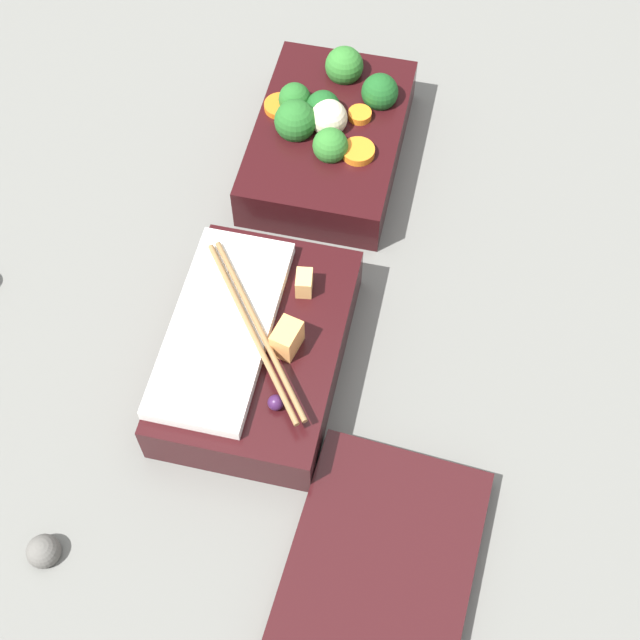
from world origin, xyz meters
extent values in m
plane|color=slate|center=(0.00, 0.00, 0.00)|extent=(3.00, 3.00, 0.00)
cube|color=black|center=(-0.15, 0.00, 0.02)|extent=(0.22, 0.14, 0.05)
sphere|color=#19511E|center=(-0.16, -0.01, 0.06)|extent=(0.03, 0.03, 0.03)
sphere|color=#2D7028|center=(-0.22, 0.00, 0.06)|extent=(0.04, 0.04, 0.04)
sphere|color=#236023|center=(-0.13, -0.03, 0.06)|extent=(0.04, 0.04, 0.04)
sphere|color=#236023|center=(-0.16, -0.04, 0.06)|extent=(0.03, 0.03, 0.03)
sphere|color=#19511E|center=(-0.19, 0.04, 0.06)|extent=(0.04, 0.04, 0.04)
sphere|color=#2D7028|center=(-0.11, 0.01, 0.06)|extent=(0.03, 0.03, 0.03)
cylinder|color=orange|center=(-0.16, 0.03, 0.05)|extent=(0.03, 0.03, 0.01)
cylinder|color=orange|center=(-0.16, -0.05, 0.05)|extent=(0.04, 0.04, 0.01)
cylinder|color=orange|center=(-0.11, 0.04, 0.05)|extent=(0.04, 0.04, 0.01)
sphere|color=beige|center=(-0.14, 0.00, 0.06)|extent=(0.04, 0.04, 0.04)
cube|color=black|center=(0.11, -0.01, 0.02)|extent=(0.22, 0.14, 0.05)
cube|color=white|center=(0.11, -0.04, 0.05)|extent=(0.19, 0.08, 0.01)
cube|color=#EAB266|center=(0.05, 0.02, 0.06)|extent=(0.02, 0.02, 0.02)
cube|color=#F4A356|center=(0.11, 0.02, 0.06)|extent=(0.03, 0.03, 0.03)
sphere|color=#381942|center=(0.17, 0.02, 0.06)|extent=(0.01, 0.01, 0.01)
cylinder|color=olive|center=(0.11, -0.01, 0.06)|extent=(0.16, 0.12, 0.01)
cylinder|color=olive|center=(0.11, -0.01, 0.06)|extent=(0.16, 0.12, 0.01)
cube|color=black|center=(0.28, 0.13, 0.01)|extent=(0.22, 0.16, 0.02)
sphere|color=#595651|center=(0.31, -0.13, 0.01)|extent=(0.03, 0.03, 0.03)
camera|label=1|loc=(0.47, 0.13, 0.71)|focal=50.00mm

